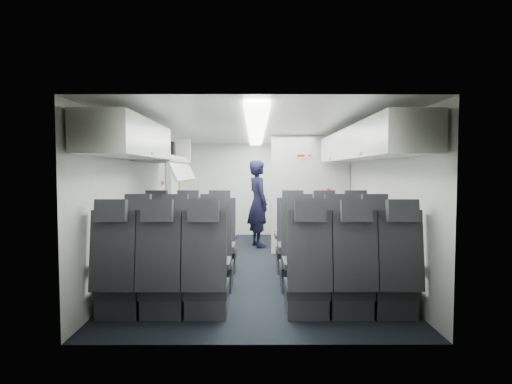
{
  "coord_description": "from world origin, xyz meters",
  "views": [
    {
      "loc": [
        -0.02,
        -6.38,
        1.51
      ],
      "look_at": [
        0.0,
        0.4,
        1.15
      ],
      "focal_mm": 28.0,
      "sensor_mm": 36.0,
      "label": 1
    }
  ],
  "objects_px": {
    "seat_row_front": "(256,246)",
    "carry_on_bag": "(162,150)",
    "seat_row_rear": "(257,278)",
    "seat_row_mid": "(256,259)",
    "flight_attendant": "(258,203)",
    "galley_unit": "(297,195)",
    "boarding_door": "(174,199)"
  },
  "relations": [
    {
      "from": "seat_row_front",
      "to": "galley_unit",
      "type": "height_order",
      "value": "galley_unit"
    },
    {
      "from": "seat_row_mid",
      "to": "galley_unit",
      "type": "height_order",
      "value": "galley_unit"
    },
    {
      "from": "seat_row_mid",
      "to": "boarding_door",
      "type": "xyz_separation_m",
      "value": [
        -1.64,
        2.99,
        0.55
      ]
    },
    {
      "from": "seat_row_rear",
      "to": "flight_attendant",
      "type": "distance_m",
      "value": 3.9
    },
    {
      "from": "seat_row_front",
      "to": "galley_unit",
      "type": "distance_m",
      "value": 3.43
    },
    {
      "from": "seat_row_mid",
      "to": "boarding_door",
      "type": "bearing_deg",
      "value": 118.77
    },
    {
      "from": "seat_row_mid",
      "to": "carry_on_bag",
      "type": "xyz_separation_m",
      "value": [
        -1.41,
        1.07,
        1.43
      ]
    },
    {
      "from": "galley_unit",
      "to": "boarding_door",
      "type": "xyz_separation_m",
      "value": [
        -2.59,
        -1.17,
        0.0
      ]
    },
    {
      "from": "seat_row_front",
      "to": "seat_row_rear",
      "type": "distance_m",
      "value": 1.8
    },
    {
      "from": "seat_row_front",
      "to": "carry_on_bag",
      "type": "bearing_deg",
      "value": 173.31
    },
    {
      "from": "galley_unit",
      "to": "flight_attendant",
      "type": "distance_m",
      "value": 1.49
    },
    {
      "from": "flight_attendant",
      "to": "carry_on_bag",
      "type": "xyz_separation_m",
      "value": [
        -1.46,
        -1.9,
        0.96
      ]
    },
    {
      "from": "seat_row_mid",
      "to": "seat_row_rear",
      "type": "bearing_deg",
      "value": -90.0
    },
    {
      "from": "boarding_door",
      "to": "carry_on_bag",
      "type": "xyz_separation_m",
      "value": [
        0.23,
        -1.92,
        0.87
      ]
    },
    {
      "from": "boarding_door",
      "to": "seat_row_mid",
      "type": "bearing_deg",
      "value": -61.23
    },
    {
      "from": "seat_row_mid",
      "to": "flight_attendant",
      "type": "xyz_separation_m",
      "value": [
        0.05,
        2.97,
        0.46
      ]
    },
    {
      "from": "seat_row_rear",
      "to": "carry_on_bag",
      "type": "xyz_separation_m",
      "value": [
        -1.41,
        1.97,
        1.43
      ]
    },
    {
      "from": "seat_row_rear",
      "to": "carry_on_bag",
      "type": "bearing_deg",
      "value": 125.68
    },
    {
      "from": "seat_row_mid",
      "to": "flight_attendant",
      "type": "relative_size",
      "value": 1.93
    },
    {
      "from": "seat_row_front",
      "to": "seat_row_mid",
      "type": "height_order",
      "value": "same"
    },
    {
      "from": "galley_unit",
      "to": "boarding_door",
      "type": "distance_m",
      "value": 2.84
    },
    {
      "from": "boarding_door",
      "to": "flight_attendant",
      "type": "distance_m",
      "value": 1.69
    },
    {
      "from": "seat_row_front",
      "to": "seat_row_mid",
      "type": "bearing_deg",
      "value": -90.0
    },
    {
      "from": "seat_row_front",
      "to": "flight_attendant",
      "type": "relative_size",
      "value": 1.93
    },
    {
      "from": "carry_on_bag",
      "to": "seat_row_rear",
      "type": "bearing_deg",
      "value": -60.63
    },
    {
      "from": "seat_row_rear",
      "to": "flight_attendant",
      "type": "relative_size",
      "value": 1.93
    },
    {
      "from": "galley_unit",
      "to": "carry_on_bag",
      "type": "bearing_deg",
      "value": -127.4
    },
    {
      "from": "seat_row_front",
      "to": "flight_attendant",
      "type": "distance_m",
      "value": 2.12
    },
    {
      "from": "seat_row_rear",
      "to": "seat_row_mid",
      "type": "bearing_deg",
      "value": 90.0
    },
    {
      "from": "seat_row_rear",
      "to": "seat_row_front",
      "type": "bearing_deg",
      "value": 90.0
    },
    {
      "from": "galley_unit",
      "to": "flight_attendant",
      "type": "bearing_deg",
      "value": -127.33
    },
    {
      "from": "galley_unit",
      "to": "seat_row_mid",
      "type": "bearing_deg",
      "value": -102.88
    }
  ]
}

